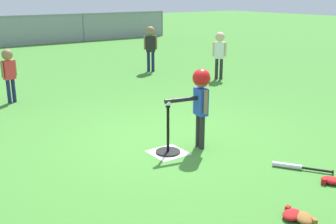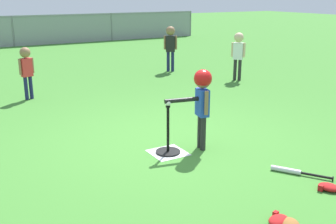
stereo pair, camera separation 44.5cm
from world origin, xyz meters
The scene contains 12 objects.
ground_plane centered at (0.00, 0.00, 0.00)m, with size 60.00×60.00×0.00m, color #3D7A2D.
home_plate centered at (-0.25, -0.38, 0.00)m, with size 0.44×0.44×0.01m, color white.
batting_tee centered at (-0.25, -0.38, 0.10)m, with size 0.32×0.32×0.63m.
baseball_on_tee centered at (-0.25, -0.38, 0.67)m, with size 0.07×0.07×0.07m, color white.
batter_child centered at (0.19, -0.47, 0.76)m, with size 0.62×0.30×1.06m.
fielder_deep_left centered at (2.61, 4.46, 0.75)m, with size 0.31×0.24×1.16m.
fielder_deep_center centered at (-1.21, 3.35, 0.65)m, with size 0.29×0.20×1.00m.
fielder_near_left centered at (3.41, 2.72, 0.71)m, with size 0.24×0.26×1.11m.
spare_bat_silver centered at (0.67, -1.63, 0.03)m, with size 0.43×0.60×0.06m.
glove_by_plate centered at (-0.23, -2.32, 0.04)m, with size 0.25×0.22×0.07m.
glove_near_bats centered at (0.69, -2.11, 0.04)m, with size 0.24×0.27×0.07m.
glove_tossed_aside centered at (-0.19, -2.43, 0.04)m, with size 0.26×0.27×0.07m.
Camera 1 is at (-3.06, -4.37, 1.99)m, focal length 43.43 mm.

